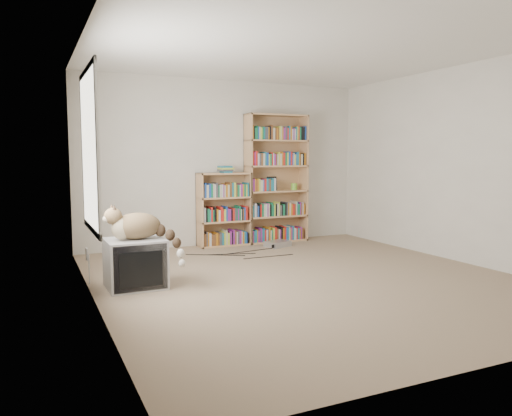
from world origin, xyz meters
name	(u,v)px	position (x,y,z in m)	size (l,w,h in m)	color
floor	(308,279)	(0.00, 0.00, 0.00)	(4.50, 5.00, 0.01)	tan
wall_back	(225,163)	(0.00, 2.50, 1.25)	(4.50, 0.02, 2.50)	silver
wall_left	(91,167)	(-2.25, 0.00, 1.25)	(0.02, 5.00, 2.50)	silver
wall_right	(462,164)	(2.25, 0.00, 1.25)	(0.02, 5.00, 2.50)	silver
ceiling	(310,47)	(0.00, 0.00, 2.50)	(4.50, 5.00, 0.02)	white
window	(90,151)	(-2.24, 0.20, 1.40)	(0.02, 1.22, 1.52)	white
crt_tv	(135,263)	(-1.80, 0.44, 0.25)	(0.59, 0.54, 0.50)	#A9A9AC
cat	(143,230)	(-1.72, 0.39, 0.60)	(0.77, 0.54, 0.60)	#3D2D19
bookcase_tall	(276,182)	(0.80, 2.36, 0.94)	(1.00, 0.30, 2.00)	tan
bookcase_short	(224,212)	(-0.08, 2.36, 0.51)	(0.80, 0.30, 1.11)	tan
book_stack	(225,169)	(-0.09, 2.30, 1.16)	(0.18, 0.24, 0.10)	red
green_mug	(294,187)	(1.11, 2.34, 0.87)	(0.10, 0.10, 0.11)	#78C036
framed_print	(272,183)	(0.77, 2.44, 0.92)	(0.16, 0.01, 0.21)	black
dvd_player	(278,244)	(0.61, 1.92, 0.04)	(0.36, 0.26, 0.08)	#AEAEB3
wall_outlet	(87,254)	(-2.24, 0.78, 0.32)	(0.01, 0.08, 0.13)	silver
floor_cables	(254,254)	(0.04, 1.52, 0.00)	(1.20, 0.70, 0.01)	black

